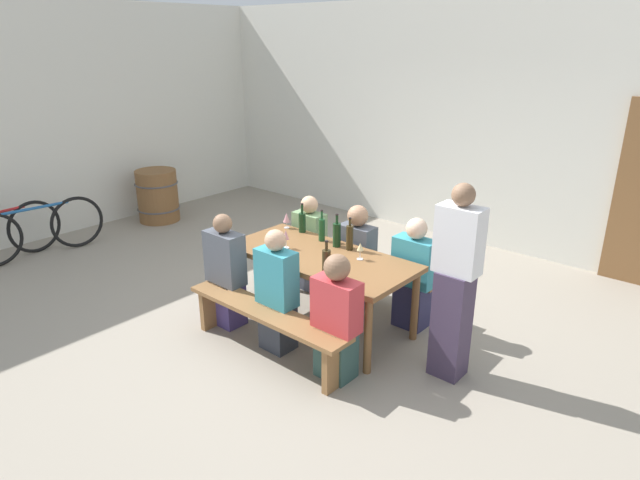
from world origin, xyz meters
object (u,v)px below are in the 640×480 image
wine_bottle_1 (302,222)px  seated_guest_far_0 (310,245)px  wine_glass_1 (287,218)px  seated_guest_near_0 (226,274)px  seated_guest_far_1 (357,258)px  seated_guest_near_1 (277,294)px  wine_bottle_2 (350,237)px  seated_guest_near_2 (336,320)px  wine_barrel (158,196)px  bench_near (266,320)px  wine_glass_2 (286,235)px  standing_host (455,287)px  bench_far (364,270)px  parked_bicycle_0 (35,230)px  seated_guest_far_2 (413,277)px  wine_bottle_0 (326,263)px  wine_bottle_3 (337,234)px  wine_glass_0 (360,248)px  wine_bottle_4 (322,229)px  tasting_table (320,262)px

wine_bottle_1 → seated_guest_far_0: (-0.09, 0.21, -0.35)m
wine_glass_1 → seated_guest_near_0: bearing=-85.5°
wine_bottle_1 → seated_guest_far_1: seated_guest_far_1 is taller
wine_bottle_1 → seated_guest_near_1: bearing=-59.3°
wine_bottle_2 → seated_guest_near_2: 1.09m
seated_guest_near_1 → wine_barrel: bearing=70.5°
bench_near → wine_glass_2: wine_glass_2 is taller
seated_guest_near_2 → standing_host: size_ratio=0.66×
bench_far → parked_bicycle_0: bearing=-155.9°
seated_guest_far_2 → seated_guest_near_1: bearing=-31.1°
seated_guest_near_2 → wine_barrel: (-4.74, 1.44, -0.13)m
parked_bicycle_0 → wine_bottle_0: bearing=-75.6°
seated_guest_near_1 → standing_host: standing_host is taller
bench_far → bench_near: bearing=-90.0°
wine_bottle_0 → wine_bottle_3: (-0.40, 0.63, -0.00)m
wine_bottle_1 → seated_guest_far_1: (0.57, 0.21, -0.33)m
wine_glass_0 → seated_guest_far_0: 1.16m
seated_guest_near_1 → wine_glass_1: bearing=39.9°
wine_bottle_4 → seated_guest_far_0: bearing=146.6°
seated_guest_near_0 → seated_guest_far_1: seated_guest_near_0 is taller
tasting_table → wine_bottle_3: wine_bottle_3 is taller
wine_glass_0 → wine_glass_2: wine_glass_2 is taller
wine_glass_2 → seated_guest_near_0: size_ratio=0.16×
wine_bottle_3 → seated_guest_near_0: 1.15m
wine_bottle_1 → wine_barrel: wine_bottle_1 is taller
seated_guest_near_1 → seated_guest_far_2: size_ratio=1.03×
seated_guest_near_2 → wine_glass_0: bearing=23.6°
tasting_table → wine_glass_2: bearing=-167.1°
wine_bottle_1 → wine_bottle_3: 0.55m
seated_guest_near_0 → wine_barrel: size_ratio=1.44×
wine_bottle_0 → seated_guest_near_1: seated_guest_near_1 is taller
wine_bottle_0 → seated_guest_far_1: (-0.37, 0.93, -0.35)m
wine_bottle_0 → wine_bottle_1: (-0.95, 0.72, -0.02)m
wine_bottle_2 → seated_guest_far_2: seated_guest_far_2 is taller
seated_guest_near_1 → seated_guest_far_1: bearing=-0.6°
bench_far → parked_bicycle_0: size_ratio=1.02×
wine_glass_0 → seated_guest_far_0: (-1.02, 0.42, -0.35)m
seated_guest_near_1 → wine_bottle_1: bearing=30.7°
wine_glass_0 → seated_guest_far_1: seated_guest_far_1 is taller
bench_far → wine_bottle_2: 0.70m
bench_near → wine_bottle_4: 1.18m
seated_guest_near_2 → wine_barrel: seated_guest_near_2 is taller
wine_barrel → bench_far: bearing=-1.8°
standing_host → wine_bottle_2: bearing=-9.9°
wine_bottle_0 → wine_bottle_2: wine_bottle_0 is taller
wine_glass_0 → seated_guest_far_2: (0.34, 0.42, -0.34)m
wine_bottle_4 → wine_glass_0: bearing=-13.8°
wine_barrel → seated_guest_near_1: bearing=-19.5°
seated_guest_far_2 → parked_bicycle_0: 4.93m
wine_bottle_3 → standing_host: bearing=-8.3°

